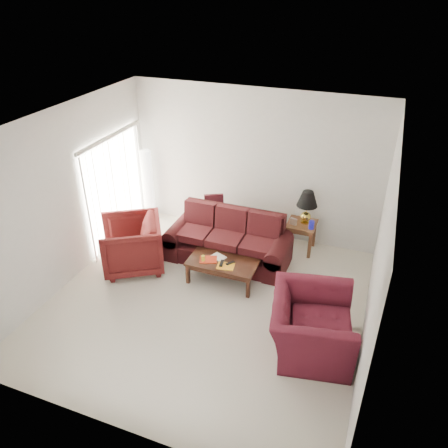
% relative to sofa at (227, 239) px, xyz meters
% --- Properties ---
extents(floor, '(5.00, 5.00, 0.00)m').
position_rel_sofa_xyz_m(floor, '(0.10, -1.30, -0.47)').
color(floor, beige).
rests_on(floor, ground).
extents(blinds, '(0.10, 2.00, 2.16)m').
position_rel_sofa_xyz_m(blinds, '(-2.32, 0.00, 0.61)').
color(blinds, silver).
rests_on(blinds, ground).
extents(sofa, '(2.37, 1.16, 0.94)m').
position_rel_sofa_xyz_m(sofa, '(0.00, 0.00, 0.00)').
color(sofa, black).
rests_on(sofa, ground).
extents(throw_pillow, '(0.43, 0.35, 0.40)m').
position_rel_sofa_xyz_m(throw_pillow, '(-0.59, 0.80, 0.24)').
color(throw_pillow, black).
rests_on(throw_pillow, sofa).
extents(end_table, '(0.55, 0.55, 0.60)m').
position_rel_sofa_xyz_m(end_table, '(1.21, 0.85, -0.17)').
color(end_table, '#562D1D').
rests_on(end_table, ground).
extents(table_lamp, '(0.51, 0.51, 0.66)m').
position_rel_sofa_xyz_m(table_lamp, '(1.26, 0.90, 0.45)').
color(table_lamp, gold).
rests_on(table_lamp, end_table).
extents(clock, '(0.14, 0.08, 0.13)m').
position_rel_sofa_xyz_m(clock, '(1.07, 0.74, 0.19)').
color(clock, '#B1B1B5').
rests_on(clock, end_table).
extents(blue_canister, '(0.13, 0.13, 0.16)m').
position_rel_sofa_xyz_m(blue_canister, '(1.41, 0.71, 0.21)').
color(blue_canister, '#1E1CBB').
rests_on(blue_canister, end_table).
extents(picture_frame, '(0.17, 0.18, 0.05)m').
position_rel_sofa_xyz_m(picture_frame, '(1.09, 1.06, 0.20)').
color(picture_frame, '#B7B7BB').
rests_on(picture_frame, end_table).
extents(floor_lamp, '(0.32, 0.32, 1.62)m').
position_rel_sofa_xyz_m(floor_lamp, '(-2.15, 0.90, 0.34)').
color(floor_lamp, white).
rests_on(floor_lamp, ground).
extents(armchair_left, '(1.45, 1.44, 0.97)m').
position_rel_sofa_xyz_m(armchair_left, '(-1.54, -0.82, 0.01)').
color(armchair_left, '#471010').
rests_on(armchair_left, ground).
extents(armchair_right, '(1.36, 1.49, 0.85)m').
position_rel_sofa_xyz_m(armchair_right, '(1.90, -1.68, -0.05)').
color(armchair_right, '#450F1B').
rests_on(armchair_right, ground).
extents(coffee_table, '(1.24, 0.66, 0.42)m').
position_rel_sofa_xyz_m(coffee_table, '(0.16, -0.66, -0.26)').
color(coffee_table, black).
rests_on(coffee_table, ground).
extents(magazine_red, '(0.35, 0.31, 0.02)m').
position_rel_sofa_xyz_m(magazine_red, '(-0.09, -0.70, -0.04)').
color(magazine_red, '#B62B12').
rests_on(magazine_red, coffee_table).
extents(magazine_white, '(0.30, 0.27, 0.01)m').
position_rel_sofa_xyz_m(magazine_white, '(0.04, -0.56, -0.04)').
color(magazine_white, white).
rests_on(magazine_white, coffee_table).
extents(magazine_orange, '(0.31, 0.25, 0.02)m').
position_rel_sofa_xyz_m(magazine_orange, '(0.26, -0.77, -0.04)').
color(magazine_orange, '#F6A21C').
rests_on(magazine_orange, coffee_table).
extents(remote_a, '(0.08, 0.19, 0.02)m').
position_rel_sofa_xyz_m(remote_a, '(0.17, -0.75, -0.02)').
color(remote_a, black).
rests_on(remote_a, coffee_table).
extents(remote_b, '(0.13, 0.16, 0.02)m').
position_rel_sofa_xyz_m(remote_b, '(0.31, -0.68, -0.02)').
color(remote_b, black).
rests_on(remote_b, coffee_table).
extents(yellow_glass, '(0.08, 0.08, 0.11)m').
position_rel_sofa_xyz_m(yellow_glass, '(-0.16, -0.77, 0.01)').
color(yellow_glass, yellow).
rests_on(yellow_glass, coffee_table).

